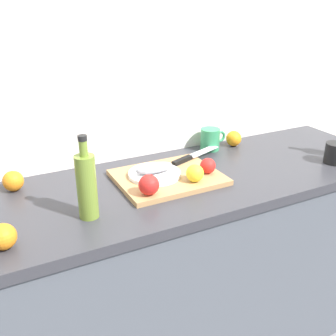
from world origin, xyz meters
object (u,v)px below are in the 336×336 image
at_px(coffee_mug_1, 211,139).
at_px(lemon_0, 195,173).
at_px(cutting_board, 168,177).
at_px(white_plate, 155,174).
at_px(olive_oil_bottle, 87,185).
at_px(chef_knife, 190,157).
at_px(coffee_mug_0, 336,153).
at_px(orange_0, 13,181).
at_px(fish_fillet, 155,168).

bearing_deg(coffee_mug_1, lemon_0, -131.11).
relative_size(cutting_board, white_plate, 1.95).
xyz_separation_m(cutting_board, olive_oil_bottle, (-0.36, -0.13, 0.10)).
xyz_separation_m(cutting_board, coffee_mug_1, (0.33, 0.21, 0.04)).
height_order(chef_knife, olive_oil_bottle, olive_oil_bottle).
relative_size(lemon_0, coffee_mug_0, 0.52).
xyz_separation_m(cutting_board, lemon_0, (0.06, -0.10, 0.04)).
relative_size(cutting_board, lemon_0, 5.93).
bearing_deg(white_plate, olive_oil_bottle, -153.62).
height_order(white_plate, orange_0, orange_0).
height_order(cutting_board, coffee_mug_0, coffee_mug_0).
xyz_separation_m(white_plate, coffee_mug_1, (0.38, 0.19, 0.02)).
distance_m(white_plate, orange_0, 0.53).
bearing_deg(orange_0, fish_fillet, -17.65).
bearing_deg(olive_oil_bottle, cutting_board, 20.65).
bearing_deg(fish_fillet, chef_knife, 22.57).
xyz_separation_m(lemon_0, olive_oil_bottle, (-0.42, -0.04, 0.06)).
height_order(chef_knife, orange_0, orange_0).
xyz_separation_m(white_plate, coffee_mug_0, (0.77, -0.19, 0.02)).
bearing_deg(white_plate, coffee_mug_1, 26.72).
distance_m(fish_fillet, coffee_mug_0, 0.80).
xyz_separation_m(lemon_0, coffee_mug_0, (0.66, -0.08, -0.01)).
bearing_deg(coffee_mug_1, olive_oil_bottle, -153.44).
bearing_deg(chef_knife, olive_oil_bottle, -175.41).
bearing_deg(fish_fillet, white_plate, 0.00).
distance_m(olive_oil_bottle, coffee_mug_1, 0.77).
distance_m(cutting_board, chef_knife, 0.19).
distance_m(olive_oil_bottle, orange_0, 0.37).
bearing_deg(coffee_mug_0, white_plate, 166.14).
xyz_separation_m(white_plate, chef_knife, (0.21, 0.09, 0.00)).
distance_m(fish_fillet, coffee_mug_1, 0.43).
height_order(coffee_mug_1, orange_0, coffee_mug_1).
distance_m(lemon_0, coffee_mug_1, 0.41).
bearing_deg(lemon_0, fish_fillet, 134.69).
bearing_deg(lemon_0, orange_0, 155.97).
xyz_separation_m(fish_fillet, coffee_mug_0, (0.77, -0.19, -0.01)).
bearing_deg(lemon_0, cutting_board, 123.62).
bearing_deg(coffee_mug_0, lemon_0, 173.40).
xyz_separation_m(fish_fillet, lemon_0, (0.11, -0.11, 0.00)).
distance_m(cutting_board, white_plate, 0.06).
height_order(fish_fillet, lemon_0, lemon_0).
distance_m(coffee_mug_0, coffee_mug_1, 0.55).
height_order(chef_knife, coffee_mug_1, coffee_mug_1).
xyz_separation_m(olive_oil_bottle, orange_0, (-0.19, 0.31, -0.08)).
xyz_separation_m(lemon_0, coffee_mug_1, (0.27, 0.31, -0.00)).
bearing_deg(chef_knife, lemon_0, -135.97).
height_order(olive_oil_bottle, coffee_mug_1, olive_oil_bottle).
bearing_deg(orange_0, cutting_board, -17.89).
bearing_deg(white_plate, coffee_mug_0, -13.86).
bearing_deg(lemon_0, coffee_mug_1, 48.89).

